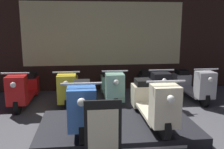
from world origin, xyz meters
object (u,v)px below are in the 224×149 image
(scooter_backrow_0, at_px, (24,89))
(scooter_backrow_3, at_px, (152,85))
(scooter_backrow_2, at_px, (111,87))
(scooter_backrow_4, at_px, (192,84))
(scooter_display_left, at_px, (82,104))
(price_sign_board, at_px, (103,135))
(scooter_backrow_1, at_px, (69,88))
(scooter_display_right, at_px, (152,102))

(scooter_backrow_0, relative_size, scooter_backrow_3, 1.00)
(scooter_backrow_2, height_order, scooter_backrow_4, same)
(scooter_display_left, bearing_deg, price_sign_board, -76.04)
(scooter_backrow_0, relative_size, scooter_backrow_2, 1.00)
(scooter_backrow_2, relative_size, scooter_backrow_3, 1.00)
(scooter_backrow_0, relative_size, price_sign_board, 1.96)
(scooter_backrow_1, distance_m, scooter_backrow_4, 3.01)
(scooter_backrow_3, bearing_deg, scooter_backrow_2, 180.00)
(scooter_display_left, distance_m, scooter_backrow_4, 3.26)
(scooter_display_left, xyz_separation_m, scooter_display_right, (1.16, 0.00, 0.00))
(scooter_display_right, xyz_separation_m, scooter_backrow_0, (-2.48, 1.83, -0.18))
(scooter_backrow_0, height_order, scooter_backrow_3, same)
(scooter_backrow_4, relative_size, price_sign_board, 1.96)
(price_sign_board, bearing_deg, scooter_backrow_4, 49.59)
(scooter_backrow_2, xyz_separation_m, price_sign_board, (-0.43, -2.86, 0.11))
(price_sign_board, bearing_deg, scooter_display_left, 103.96)
(scooter_display_right, relative_size, scooter_backrow_3, 1.00)
(scooter_backrow_2, bearing_deg, scooter_backrow_0, 180.00)
(scooter_display_left, relative_size, scooter_backrow_2, 1.00)
(scooter_display_right, bearing_deg, scooter_backrow_3, 73.94)
(scooter_display_right, height_order, scooter_backrow_0, scooter_display_right)
(scooter_display_left, bearing_deg, scooter_backrow_4, 34.26)
(scooter_backrow_2, bearing_deg, scooter_display_right, -75.46)
(scooter_display_left, bearing_deg, scooter_backrow_0, 125.80)
(scooter_backrow_1, bearing_deg, scooter_backrow_4, 0.00)
(scooter_display_right, height_order, price_sign_board, scooter_display_right)
(scooter_display_right, height_order, scooter_backrow_3, scooter_display_right)
(scooter_display_left, xyz_separation_m, scooter_backrow_2, (0.68, 1.83, -0.18))
(scooter_display_right, xyz_separation_m, scooter_backrow_3, (0.53, 1.83, -0.18))
(scooter_display_right, height_order, scooter_backrow_1, scooter_display_right)
(scooter_backrow_4, bearing_deg, scooter_display_right, -129.87)
(scooter_backrow_1, height_order, price_sign_board, price_sign_board)
(scooter_backrow_1, distance_m, scooter_backrow_2, 1.00)
(scooter_display_left, xyz_separation_m, scooter_backrow_3, (1.69, 1.83, -0.18))
(scooter_display_right, height_order, scooter_backrow_4, scooter_display_right)
(scooter_display_right, distance_m, scooter_backrow_3, 1.92)
(scooter_display_right, distance_m, scooter_backrow_4, 2.40)
(scooter_display_right, relative_size, scooter_backrow_2, 1.00)
(scooter_backrow_2, bearing_deg, scooter_display_left, -110.48)
(scooter_backrow_3, relative_size, price_sign_board, 1.96)
(scooter_display_right, xyz_separation_m, scooter_backrow_1, (-1.48, 1.83, -0.18))
(scooter_backrow_0, height_order, scooter_backrow_2, same)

